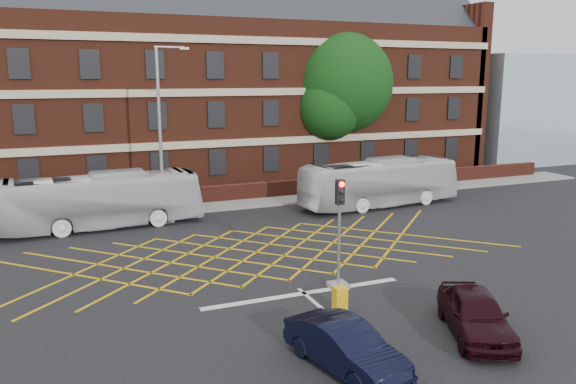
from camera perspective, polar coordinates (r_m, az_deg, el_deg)
name	(u,v)px	position (r m, az deg, el deg)	size (l,w,h in m)	color
ground	(271,265)	(24.60, -1.70, -7.45)	(120.00, 120.00, 0.00)	black
victorian_building	(172,79)	(44.57, -11.67, 11.14)	(51.00, 12.17, 20.40)	#502114
boundary_wall	(200,195)	(36.49, -8.92, -0.35)	(56.00, 0.50, 1.10)	#521F16
far_pavement	(204,206)	(35.65, -8.52, -1.43)	(60.00, 3.00, 0.12)	slate
glass_block	(520,108)	(60.13, 22.46, 7.87)	(14.00, 10.00, 10.00)	#99B2BF
box_junction_hatching	(256,252)	(26.38, -3.24, -6.11)	(11.50, 0.12, 0.02)	#CC990C
stop_line	(304,293)	(21.56, 1.64, -10.24)	(8.00, 0.30, 0.02)	silver
centre_line	(400,377)	(16.42, 11.35, -17.90)	(0.15, 14.00, 0.02)	silver
bus_left	(100,201)	(31.83, -18.54, -0.84)	(2.52, 10.75, 2.99)	silver
bus_right	(380,183)	(35.78, 9.30, 0.93)	(2.50, 10.70, 2.98)	silver
car_navy	(345,347)	(16.28, 5.84, -15.35)	(1.42, 4.08, 1.34)	black
car_maroon	(475,313)	(19.03, 18.51, -11.63)	(1.70, 4.24, 1.44)	black
deciduous_tree	(342,90)	(43.77, 5.49, 10.26)	(7.85, 7.70, 11.43)	black
traffic_light_near	(339,244)	(21.60, 5.20, -5.31)	(0.70, 0.70, 4.27)	slate
street_lamp	(163,162)	(31.95, -12.63, 2.97)	(2.25, 1.00, 9.66)	slate
utility_cabinet	(340,300)	(19.92, 5.30, -10.83)	(0.44, 0.38, 0.90)	#E3A90D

